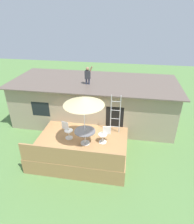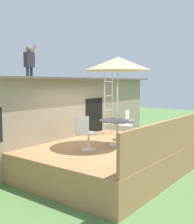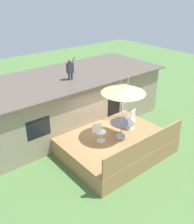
{
  "view_description": "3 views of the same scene",
  "coord_description": "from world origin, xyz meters",
  "px_view_note": "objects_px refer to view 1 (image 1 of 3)",
  "views": [
    {
      "loc": [
        2.18,
        -8.01,
        6.77
      ],
      "look_at": [
        0.62,
        1.12,
        1.91
      ],
      "focal_mm": 31.23,
      "sensor_mm": 36.0,
      "label": 1
    },
    {
      "loc": [
        -6.62,
        -4.69,
        2.63
      ],
      "look_at": [
        0.24,
        0.48,
        1.73
      ],
      "focal_mm": 45.76,
      "sensor_mm": 36.0,
      "label": 2
    },
    {
      "loc": [
        -6.75,
        -7.08,
        6.92
      ],
      "look_at": [
        -0.37,
        0.73,
        1.87
      ],
      "focal_mm": 40.19,
      "sensor_mm": 36.0,
      "label": 3
    }
  ],
  "objects_px": {
    "step_ladder": "(115,115)",
    "patio_umbrella": "(84,101)",
    "patio_table": "(85,134)",
    "person_figure": "(88,74)",
    "patio_chair_left": "(67,130)",
    "patio_chair_right": "(104,135)"
  },
  "relations": [
    {
      "from": "patio_table",
      "to": "patio_umbrella",
      "type": "height_order",
      "value": "patio_umbrella"
    },
    {
      "from": "step_ladder",
      "to": "patio_umbrella",
      "type": "bearing_deg",
      "value": -137.23
    },
    {
      "from": "patio_table",
      "to": "step_ladder",
      "type": "relative_size",
      "value": 0.47
    },
    {
      "from": "patio_umbrella",
      "to": "step_ladder",
      "type": "distance_m",
      "value": 2.24
    },
    {
      "from": "patio_umbrella",
      "to": "person_figure",
      "type": "height_order",
      "value": "person_figure"
    },
    {
      "from": "patio_table",
      "to": "step_ladder",
      "type": "height_order",
      "value": "step_ladder"
    },
    {
      "from": "patio_table",
      "to": "person_figure",
      "type": "xyz_separation_m",
      "value": [
        -0.5,
        3.2,
        2.01
      ]
    },
    {
      "from": "step_ladder",
      "to": "person_figure",
      "type": "relative_size",
      "value": 1.98
    },
    {
      "from": "step_ladder",
      "to": "patio_chair_left",
      "type": "height_order",
      "value": "step_ladder"
    },
    {
      "from": "patio_umbrella",
      "to": "step_ladder",
      "type": "relative_size",
      "value": 1.15
    },
    {
      "from": "patio_table",
      "to": "patio_umbrella",
      "type": "xyz_separation_m",
      "value": [
        -0.0,
        0.0,
        1.76
      ]
    },
    {
      "from": "step_ladder",
      "to": "person_figure",
      "type": "xyz_separation_m",
      "value": [
        -1.86,
        1.94,
        1.49
      ]
    },
    {
      "from": "step_ladder",
      "to": "patio_chair_left",
      "type": "xyz_separation_m",
      "value": [
        -2.38,
        -0.93,
        -0.64
      ]
    },
    {
      "from": "patio_umbrella",
      "to": "patio_chair_right",
      "type": "relative_size",
      "value": 2.76
    },
    {
      "from": "patio_umbrella",
      "to": "patio_chair_left",
      "type": "xyz_separation_m",
      "value": [
        -1.01,
        0.34,
        -1.89
      ]
    },
    {
      "from": "patio_chair_right",
      "to": "patio_table",
      "type": "bearing_deg",
      "value": 0.0
    },
    {
      "from": "patio_table",
      "to": "patio_chair_right",
      "type": "distance_m",
      "value": 0.97
    },
    {
      "from": "person_figure",
      "to": "patio_chair_right",
      "type": "height_order",
      "value": "person_figure"
    },
    {
      "from": "step_ladder",
      "to": "patio_chair_right",
      "type": "height_order",
      "value": "step_ladder"
    },
    {
      "from": "patio_table",
      "to": "step_ladder",
      "type": "xyz_separation_m",
      "value": [
        1.37,
        1.26,
        0.51
      ]
    },
    {
      "from": "patio_umbrella",
      "to": "patio_chair_right",
      "type": "distance_m",
      "value": 2.12
    },
    {
      "from": "patio_table",
      "to": "patio_umbrella",
      "type": "relative_size",
      "value": 0.41
    }
  ]
}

